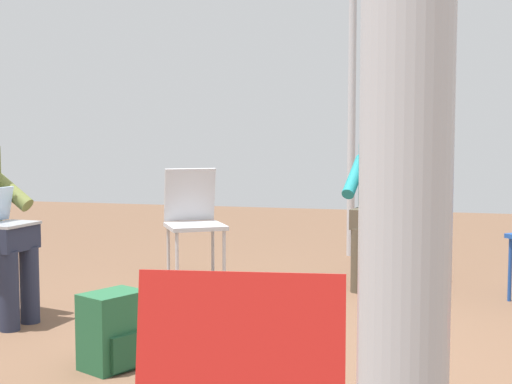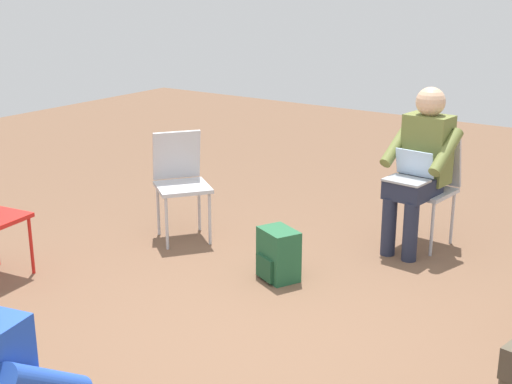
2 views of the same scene
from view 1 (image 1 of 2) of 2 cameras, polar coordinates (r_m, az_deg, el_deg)
ground_plane at (r=3.64m, az=4.00°, el=-12.94°), size 14.00×14.00×0.00m
chair_south at (r=5.38m, az=10.45°, el=-1.90°), size 0.46×0.50×0.85m
chair_southeast at (r=5.26m, az=-5.05°, el=-2.00°), size 0.56×0.58×0.85m
person_in_teal at (r=5.20m, az=10.03°, el=0.07°), size 0.55×0.56×1.24m
backpack_near_laptop_user at (r=3.49m, az=-11.38°, el=-11.13°), size 0.31×0.34×0.36m
tent_pole_far at (r=6.48m, az=7.66°, el=5.98°), size 0.07×0.07×2.52m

